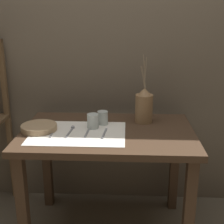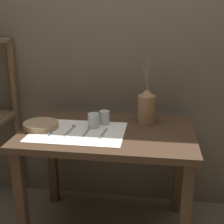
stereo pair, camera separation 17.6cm
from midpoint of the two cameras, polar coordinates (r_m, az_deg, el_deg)
name	(u,v)px [view 1 (the left image)]	position (r m, az deg, el deg)	size (l,w,h in m)	color
stone_wall_back	(111,46)	(2.27, -2.42, 11.93)	(7.00, 0.06, 2.40)	brown
wooden_table	(108,147)	(1.98, -3.37, -6.45)	(1.07, 0.69, 0.73)	#422D1E
linen_cloth	(78,133)	(1.91, -8.85, -3.85)	(0.57, 0.41, 0.00)	white
pitcher_with_flowers	(144,106)	(2.05, 3.44, 1.01)	(0.12, 0.12, 0.45)	olive
wooden_bowl	(39,128)	(2.00, -15.68, -2.81)	(0.22, 0.22, 0.04)	#9E7F5B
glass_tumbler_near	(93,121)	(1.96, -6.10, -1.70)	(0.07, 0.07, 0.09)	#B7C1BC
glass_tumbler_far	(103,118)	(2.02, -4.20, -1.10)	(0.07, 0.07, 0.09)	#B7C1BC
knife_center	(52,133)	(1.94, -13.47, -3.72)	(0.02, 0.17, 0.00)	gray
spoon_inner	(72,129)	(1.96, -9.96, -3.17)	(0.03, 0.18, 0.02)	gray
fork_outer	(87,132)	(1.91, -7.15, -3.70)	(0.02, 0.17, 0.00)	gray
fork_inner	(104,133)	(1.87, -4.10, -3.98)	(0.03, 0.17, 0.00)	gray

